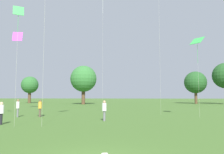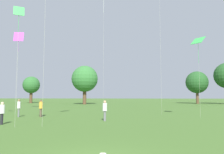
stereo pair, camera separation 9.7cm
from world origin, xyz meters
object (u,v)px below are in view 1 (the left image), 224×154
object	(u,v)px
person_standing_1	(18,106)
kite_6	(197,42)
person_standing_3	(1,111)
person_standing_4	(104,109)
kite_8	(17,38)
kite_9	(18,16)
distant_tree_1	(84,79)
distant_tree_3	(30,85)
person_standing_5	(40,107)
distant_tree_0	(195,82)
kite_0	(103,5)

from	to	relation	value
person_standing_1	kite_6	distance (m)	19.43
person_standing_3	person_standing_4	xyz separation A→B (m)	(7.50, 2.95, 0.03)
person_standing_4	kite_6	world-z (taller)	kite_6
kite_8	kite_9	size ratio (longest dim) A/B	1.34
kite_6	distant_tree_1	size ratio (longest dim) A/B	0.85
person_standing_4	distant_tree_3	distance (m)	50.09
person_standing_4	distant_tree_1	distance (m)	36.02
person_standing_4	distant_tree_3	bearing A→B (deg)	-29.49
person_standing_1	person_standing_5	distance (m)	2.23
person_standing_1	distant_tree_0	size ratio (longest dim) A/B	0.21
distant_tree_3	kite_8	bearing A→B (deg)	-68.29
person_standing_5	kite_0	size ratio (longest dim) A/B	0.11
kite_0	kite_6	bearing A→B (deg)	159.64
person_standing_1	kite_6	size ratio (longest dim) A/B	0.22
kite_6	person_standing_4	bearing A→B (deg)	-66.22
person_standing_4	distant_tree_0	size ratio (longest dim) A/B	0.20
kite_0	kite_6	world-z (taller)	kite_0
person_standing_5	kite_9	distance (m)	9.97
distant_tree_0	person_standing_1	bearing A→B (deg)	-127.28
person_standing_1	kite_6	bearing A→B (deg)	-110.80
person_standing_4	kite_9	size ratio (longest dim) A/B	0.20
kite_6	distant_tree_0	world-z (taller)	distant_tree_0
kite_0	kite_9	bearing A→B (deg)	84.23
kite_8	distant_tree_0	bearing A→B (deg)	73.71
person_standing_1	distant_tree_1	size ratio (longest dim) A/B	0.19
person_standing_4	distant_tree_0	distance (m)	45.72
person_standing_3	person_standing_4	bearing A→B (deg)	131.84
person_standing_1	person_standing_4	size ratio (longest dim) A/B	1.02
person_standing_3	kite_0	distance (m)	19.86
kite_9	distant_tree_1	size ratio (longest dim) A/B	0.90
person_standing_4	person_standing_5	size ratio (longest dim) A/B	1.00
kite_6	person_standing_5	bearing A→B (deg)	-85.47
person_standing_5	kite_9	bearing A→B (deg)	-9.59
person_standing_4	kite_9	world-z (taller)	kite_9
person_standing_3	kite_6	xyz separation A→B (m)	(16.62, 6.53, 6.60)
distant_tree_0	distant_tree_1	world-z (taller)	distant_tree_1
kite_0	distant_tree_0	size ratio (longest dim) A/B	1.86
person_standing_3	person_standing_5	world-z (taller)	person_standing_5
person_standing_4	kite_8	distance (m)	20.92
person_standing_4	kite_6	xyz separation A→B (m)	(9.11, 3.58, 6.57)
kite_9	distant_tree_0	distance (m)	51.91
kite_6	distant_tree_1	world-z (taller)	distant_tree_1
person_standing_5	kite_8	xyz separation A→B (m)	(-7.39, 8.76, 9.71)
distant_tree_3	person_standing_1	bearing A→B (deg)	-66.34
person_standing_4	kite_8	size ratio (longest dim) A/B	0.15
kite_0	kite_9	world-z (taller)	kite_0
person_standing_4	kite_8	bearing A→B (deg)	-10.84
kite_0	distant_tree_1	distance (m)	26.89
person_standing_1	kite_8	distance (m)	14.21
person_standing_4	distant_tree_1	world-z (taller)	distant_tree_1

